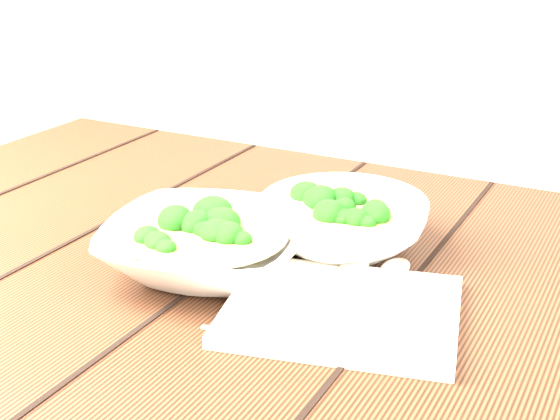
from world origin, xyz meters
name	(u,v)px	position (x,y,z in m)	size (l,w,h in m)	color
table	(252,351)	(0.00, 0.00, 0.63)	(1.20, 0.80, 0.75)	#371C0F
soup_bowl_front	(207,245)	(-0.03, -0.04, 0.78)	(0.27, 0.27, 0.07)	silver
soup_bowl_back	(343,221)	(0.08, 0.08, 0.78)	(0.20, 0.20, 0.07)	silver
trivet	(295,217)	(0.00, 0.11, 0.76)	(0.11, 0.11, 0.03)	black
napkin	(342,310)	(0.14, -0.07, 0.76)	(0.23, 0.19, 0.01)	beige
spoon_left	(343,280)	(0.12, -0.02, 0.77)	(0.03, 0.19, 0.01)	#B1AB9D
spoon_right	(385,282)	(0.16, -0.01, 0.77)	(0.03, 0.19, 0.01)	#B1AB9D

